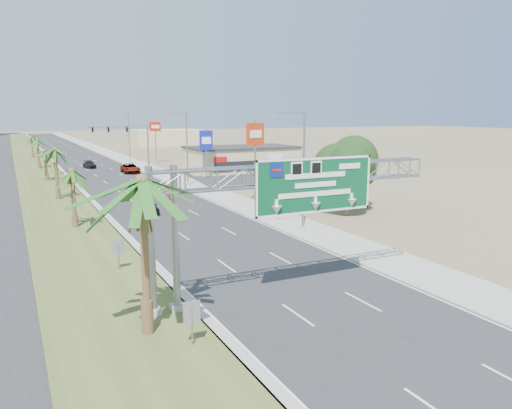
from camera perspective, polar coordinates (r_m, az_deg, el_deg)
The scene contains 28 objects.
ground at distance 21.51m, azimuth 19.79°, elevation -17.41°, with size 600.00×600.00×0.00m, color #8C7A59.
road at distance 124.12m, azimuth -19.74°, elevation 5.20°, with size 12.00×300.00×0.02m, color #28282B.
sidewalk_right at distance 125.37m, azimuth -15.87°, elevation 5.48°, with size 4.00×300.00×0.10m, color #9E9B93.
median_grass at distance 123.38m, azimuth -24.36°, elevation 4.88°, with size 7.00×300.00×0.12m, color #455224.
sign_gantry at distance 26.59m, azimuth 3.46°, elevation 2.23°, with size 16.75×1.24×7.50m.
palm_near at distance 21.69m, azimuth -12.92°, elevation 2.48°, with size 5.70×5.70×8.35m.
palm_row_b at distance 45.43m, azimuth -20.31°, elevation 3.50°, with size 3.99×3.99×5.95m.
palm_row_c at distance 61.24m, azimuth -21.99°, elevation 5.71°, with size 3.99×3.99×6.75m.
palm_row_d at distance 79.24m, azimuth -22.98°, elevation 5.62°, with size 3.99×3.99×5.45m.
palm_row_e at distance 98.14m, azimuth -23.71°, elevation 6.72°, with size 3.99×3.99×6.15m.
palm_row_f at distance 123.12m, azimuth -24.29°, elevation 7.05°, with size 3.99×3.99×5.75m.
streetlight_near at distance 41.29m, azimuth 5.22°, elevation 3.19°, with size 3.27×0.44×10.00m.
streetlight_mid at distance 68.56m, azimuth -8.03°, elevation 5.96°, with size 3.27×0.44×10.00m.
streetlight_far at distance 103.30m, azimuth -14.38°, elevation 7.18°, with size 3.27×0.44×10.00m.
signal_mast at distance 87.20m, azimuth -13.54°, elevation 6.79°, with size 10.28×0.71×8.00m.
store_building at distance 87.15m, azimuth -1.68°, elevation 5.19°, with size 18.00×10.00×4.00m, color #C8B487.
oak_near at distance 48.90m, azimuth 10.50°, elevation 3.97°, with size 4.50×4.50×6.80m.
oak_far at distance 53.95m, azimuth 10.50°, elevation 3.79°, with size 3.50×3.50×5.60m.
median_signback_a at distance 21.63m, azimuth -7.35°, elevation -12.45°, with size 0.75×0.08×2.08m.
median_signback_b at distance 32.52m, azimuth -15.47°, elevation -4.92°, with size 0.75×0.08×2.08m.
building_distant_right at distance 159.33m, azimuth -10.26°, elevation 7.54°, with size 20.00×12.00×5.00m, color #C8B487.
car_left_lane at distance 50.86m, azimuth -12.27°, elevation -0.20°, with size 1.67×4.16×1.42m, color black.
car_mid_lane at distance 58.49m, azimuth -10.46°, elevation 1.23°, with size 1.52×4.35×1.43m, color maroon.
car_right_lane at distance 86.50m, azimuth -14.17°, elevation 4.03°, with size 2.56×5.56×1.55m, color gray.
car_far at distance 96.50m, azimuth -18.50°, elevation 4.35°, with size 1.79×4.41×1.28m, color black.
pole_sign_red_near at distance 54.88m, azimuth -0.09°, elevation 7.52°, with size 2.39×0.95×9.03m.
pole_sign_blue at distance 77.04m, azimuth -5.73°, elevation 7.09°, with size 2.02×0.66×7.50m.
pole_sign_red_far at distance 102.23m, azimuth -11.45°, elevation 8.35°, with size 2.18×0.98×8.39m.
Camera 1 is at (-14.13, -12.92, 9.79)m, focal length 35.00 mm.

